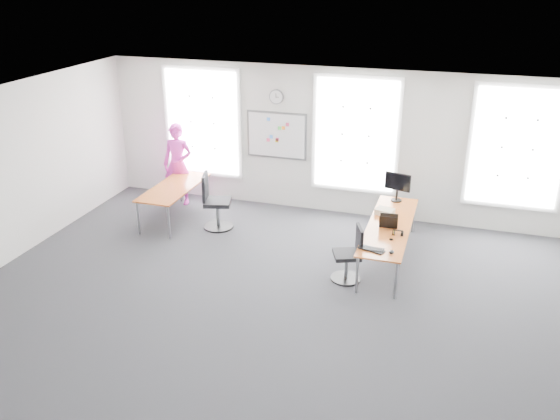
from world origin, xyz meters
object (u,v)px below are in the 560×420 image
(desk_right, at_px, (389,227))
(chair_left, at_px, (214,204))
(headphones, at_px, (398,233))
(monitor, at_px, (397,184))
(keyboard, at_px, (372,249))
(chair_right, at_px, (350,257))
(desk_left, at_px, (174,189))
(person, at_px, (178,164))

(desk_right, height_order, chair_left, chair_left)
(headphones, distance_m, monitor, 1.59)
(keyboard, relative_size, headphones, 2.34)
(desk_right, bearing_deg, chair_right, -118.41)
(chair_right, height_order, keyboard, chair_right)
(desk_left, distance_m, chair_right, 4.14)
(desk_right, relative_size, monitor, 4.89)
(chair_left, relative_size, monitor, 2.00)
(chair_right, distance_m, person, 4.77)
(desk_right, height_order, chair_right, chair_right)
(desk_left, distance_m, headphones, 4.65)
(chair_left, bearing_deg, desk_right, -111.71)
(chair_right, bearing_deg, person, -139.56)
(desk_right, bearing_deg, headphones, -65.28)
(desk_left, bearing_deg, keyboard, -20.29)
(keyboard, bearing_deg, chair_left, 176.20)
(keyboard, distance_m, monitor, 2.24)
(chair_left, bearing_deg, monitor, -92.69)
(keyboard, bearing_deg, person, 171.66)
(keyboard, bearing_deg, desk_left, 179.02)
(chair_left, bearing_deg, desk_left, 64.50)
(chair_left, height_order, headphones, chair_left)
(desk_left, height_order, person, person)
(headphones, height_order, monitor, monitor)
(keyboard, height_order, headphones, headphones)
(headphones, bearing_deg, chair_right, -140.34)
(desk_right, height_order, person, person)
(desk_left, height_order, headphones, headphones)
(person, relative_size, headphones, 9.79)
(chair_right, distance_m, headphones, 0.90)
(chair_right, distance_m, chair_left, 3.20)
(keyboard, xyz_separation_m, headphones, (0.32, 0.66, 0.04))
(chair_left, distance_m, headphones, 3.71)
(chair_right, bearing_deg, desk_left, -131.56)
(person, distance_m, keyboard, 5.14)
(chair_right, xyz_separation_m, monitor, (0.46, 2.06, 0.59))
(headphones, xyz_separation_m, monitor, (-0.22, 1.55, 0.29))
(desk_left, distance_m, monitor, 4.41)
(monitor, bearing_deg, chair_right, -87.97)
(chair_left, height_order, keyboard, chair_left)
(desk_right, distance_m, desk_left, 4.41)
(desk_right, relative_size, chair_right, 2.90)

